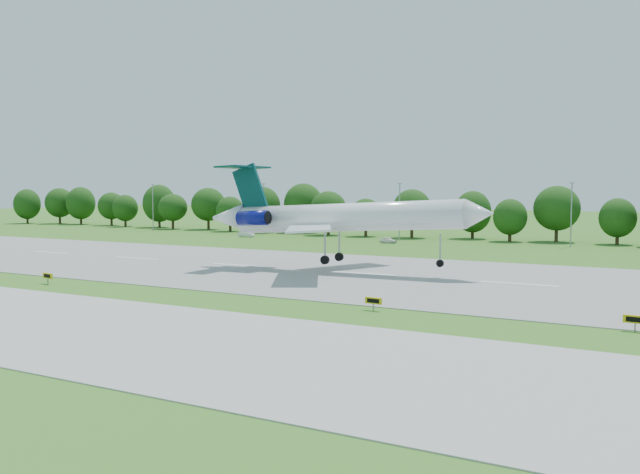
{
  "coord_description": "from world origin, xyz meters",
  "views": [
    {
      "loc": [
        41.0,
        -57.22,
        11.17
      ],
      "look_at": [
        -2.5,
        18.0,
        5.16
      ],
      "focal_mm": 40.0,
      "sensor_mm": 36.0,
      "label": 1
    }
  ],
  "objects": [
    {
      "name": "taxi_sign_centre",
      "position": [
        13.08,
        0.78,
        0.89
      ],
      "size": [
        1.73,
        0.4,
        1.21
      ],
      "rotation": [
        0.0,
        0.0,
        -0.11
      ],
      "color": "gray",
      "rests_on": "ground"
    },
    {
      "name": "taxi_sign_left",
      "position": [
        -27.5,
        -1.97,
        0.95
      ],
      "size": [
        1.83,
        0.51,
        1.28
      ],
      "rotation": [
        0.0,
        0.0,
        -0.17
      ],
      "color": "gray",
      "rests_on": "ground"
    },
    {
      "name": "light_poles",
      "position": [
        -2.5,
        82.0,
        6.34
      ],
      "size": [
        175.9,
        0.25,
        12.19
      ],
      "color": "gray",
      "rests_on": "ground"
    },
    {
      "name": "taxiway",
      "position": [
        0.0,
        -18.0,
        0.04
      ],
      "size": [
        400.0,
        23.0,
        0.08
      ],
      "primitive_type": "cube",
      "color": "#ADADA8",
      "rests_on": "ground"
    },
    {
      "name": "airliner",
      "position": [
        -4.48,
        24.84,
        7.4
      ],
      "size": [
        40.07,
        29.08,
        13.34
      ],
      "rotation": [
        0.0,
        -0.04,
        0.08
      ],
      "color": "white",
      "rests_on": "ground"
    },
    {
      "name": "ground",
      "position": [
        0.0,
        0.0,
        0.0
      ],
      "size": [
        600.0,
        600.0,
        0.0
      ],
      "primitive_type": "plane",
      "color": "#35671B",
      "rests_on": "ground"
    },
    {
      "name": "service_vehicle_b",
      "position": [
        -18.83,
        73.8,
        0.6
      ],
      "size": [
        3.58,
        1.5,
        1.21
      ],
      "primitive_type": "imported",
      "rotation": [
        0.0,
        0.0,
        1.55
      ],
      "color": "white",
      "rests_on": "ground"
    },
    {
      "name": "tree_line",
      "position": [
        0.0,
        92.0,
        6.19
      ],
      "size": [
        288.4,
        8.4,
        10.4
      ],
      "color": "#382314",
      "rests_on": "ground"
    },
    {
      "name": "runway",
      "position": [
        0.0,
        25.0,
        0.04
      ],
      "size": [
        400.0,
        45.0,
        0.08
      ],
      "primitive_type": "cube",
      "color": "gray",
      "rests_on": "ground"
    },
    {
      "name": "service_vehicle_a",
      "position": [
        -54.3,
        74.01,
        0.65
      ],
      "size": [
        4.03,
        1.69,
        1.29
      ],
      "primitive_type": "imported",
      "rotation": [
        0.0,
        0.0,
        1.65
      ],
      "color": "silver",
      "rests_on": "ground"
    },
    {
      "name": "taxi_sign_right",
      "position": [
        34.83,
        2.39,
        0.94
      ],
      "size": [
        1.83,
        0.34,
        1.28
      ],
      "rotation": [
        0.0,
        0.0,
        -0.06
      ],
      "color": "gray",
      "rests_on": "ground"
    }
  ]
}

